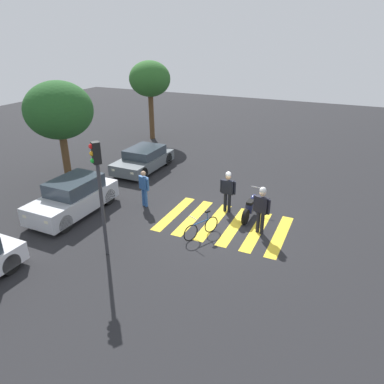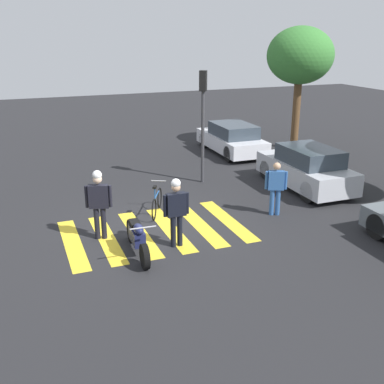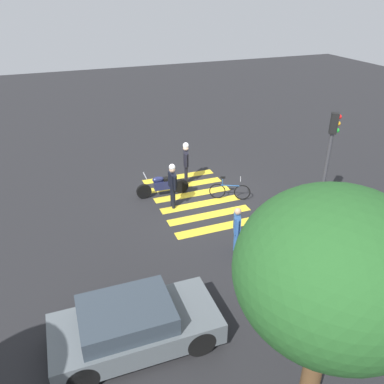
# 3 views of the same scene
# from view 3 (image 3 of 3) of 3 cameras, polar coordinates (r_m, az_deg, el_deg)

# --- Properties ---
(ground_plane) EXTENTS (60.00, 60.00, 0.00)m
(ground_plane) POSITION_cam_3_polar(r_m,az_deg,el_deg) (15.84, 0.67, -1.04)
(ground_plane) COLOR #232326
(police_motorcycle) EXTENTS (2.19, 0.62, 1.02)m
(police_motorcycle) POSITION_cam_3_polar(r_m,az_deg,el_deg) (15.97, -4.30, 0.95)
(police_motorcycle) COLOR black
(police_motorcycle) RESTS_ON ground_plane
(leaning_bicycle) EXTENTS (1.50, 0.79, 0.99)m
(leaning_bicycle) POSITION_cam_3_polar(r_m,az_deg,el_deg) (15.76, 5.53, 0.17)
(leaning_bicycle) COLOR black
(leaning_bicycle) RESTS_ON ground_plane
(officer_on_foot) EXTENTS (0.34, 0.68, 1.91)m
(officer_on_foot) POSITION_cam_3_polar(r_m,az_deg,el_deg) (16.62, -0.90, 4.73)
(officer_on_foot) COLOR black
(officer_on_foot) RESTS_ON ground_plane
(officer_by_motorcycle) EXTENTS (0.24, 0.69, 1.83)m
(officer_by_motorcycle) POSITION_cam_3_polar(r_m,az_deg,el_deg) (14.80, -2.88, 1.40)
(officer_by_motorcycle) COLOR black
(officer_by_motorcycle) RESTS_ON ground_plane
(pedestrian_bystander) EXTENTS (0.37, 0.62, 1.65)m
(pedestrian_bystander) POSITION_cam_3_polar(r_m,az_deg,el_deg) (12.39, 6.58, -5.23)
(pedestrian_bystander) COLOR #2D5999
(pedestrian_bystander) RESTS_ON ground_plane
(crosswalk_stripes) EXTENTS (3.30, 4.95, 0.01)m
(crosswalk_stripes) POSITION_cam_3_polar(r_m,az_deg,el_deg) (15.84, 0.67, -1.03)
(crosswalk_stripes) COLOR yellow
(crosswalk_stripes) RESTS_ON ground_plane
(car_silver_sedan) EXTENTS (4.06, 1.77, 1.52)m
(car_silver_sedan) POSITION_cam_3_polar(r_m,az_deg,el_deg) (11.86, 19.81, -9.90)
(car_silver_sedan) COLOR black
(car_silver_sedan) RESTS_ON ground_plane
(car_grey_coupe) EXTENTS (3.96, 1.85, 1.24)m
(car_grey_coupe) POSITION_cam_3_polar(r_m,az_deg,el_deg) (9.77, -8.56, -18.76)
(car_grey_coupe) COLOR black
(car_grey_coupe) RESTS_ON ground_plane
(traffic_light_pole) EXTENTS (0.35, 0.33, 4.02)m
(traffic_light_pole) POSITION_cam_3_polar(r_m,az_deg,el_deg) (14.15, 19.55, 5.77)
(traffic_light_pole) COLOR #38383D
(traffic_light_pole) RESTS_ON ground_plane
(street_tree_mid) EXTENTS (3.30, 3.30, 5.01)m
(street_tree_mid) POSITION_cam_3_polar(r_m,az_deg,el_deg) (6.82, 20.08, -11.02)
(street_tree_mid) COLOR brown
(street_tree_mid) RESTS_ON ground_plane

